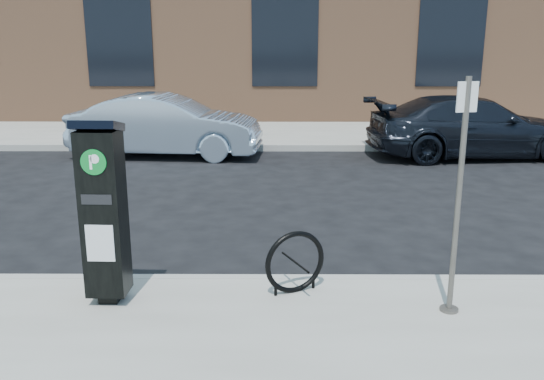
{
  "coord_description": "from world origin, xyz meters",
  "views": [
    {
      "loc": [
        -0.3,
        -5.91,
        2.71
      ],
      "look_at": [
        -0.33,
        0.5,
        1.01
      ],
      "focal_mm": 38.0,
      "sensor_mm": 36.0,
      "label": 1
    }
  ],
  "objects_px": {
    "sign_pole": "(458,200)",
    "parking_kiosk": "(104,211)",
    "bike_rack": "(295,262)",
    "car_silver": "(166,126)",
    "car_dark": "(473,127)"
  },
  "relations": [
    {
      "from": "sign_pole",
      "to": "parking_kiosk",
      "type": "bearing_deg",
      "value": 163.63
    },
    {
      "from": "sign_pole",
      "to": "bike_rack",
      "type": "distance_m",
      "value": 1.73
    },
    {
      "from": "bike_rack",
      "to": "car_silver",
      "type": "bearing_deg",
      "value": 84.48
    },
    {
      "from": "sign_pole",
      "to": "car_silver",
      "type": "height_order",
      "value": "sign_pole"
    },
    {
      "from": "parking_kiosk",
      "to": "car_dark",
      "type": "bearing_deg",
      "value": 53.97
    },
    {
      "from": "car_dark",
      "to": "bike_rack",
      "type": "bearing_deg",
      "value": 145.14
    },
    {
      "from": "parking_kiosk",
      "to": "sign_pole",
      "type": "xyz_separation_m",
      "value": [
        3.34,
        -0.2,
        0.17
      ]
    },
    {
      "from": "bike_rack",
      "to": "car_silver",
      "type": "distance_m",
      "value": 8.27
    },
    {
      "from": "car_silver",
      "to": "car_dark",
      "type": "xyz_separation_m",
      "value": [
        7.12,
        -0.04,
        -0.02
      ]
    },
    {
      "from": "sign_pole",
      "to": "car_dark",
      "type": "height_order",
      "value": "sign_pole"
    },
    {
      "from": "car_dark",
      "to": "sign_pole",
      "type": "bearing_deg",
      "value": 155.07
    },
    {
      "from": "bike_rack",
      "to": "car_silver",
      "type": "height_order",
      "value": "car_silver"
    },
    {
      "from": "sign_pole",
      "to": "car_dark",
      "type": "xyz_separation_m",
      "value": [
        2.9,
        8.18,
        -0.56
      ]
    },
    {
      "from": "car_silver",
      "to": "car_dark",
      "type": "bearing_deg",
      "value": -85.89
    },
    {
      "from": "sign_pole",
      "to": "car_dark",
      "type": "distance_m",
      "value": 8.69
    }
  ]
}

